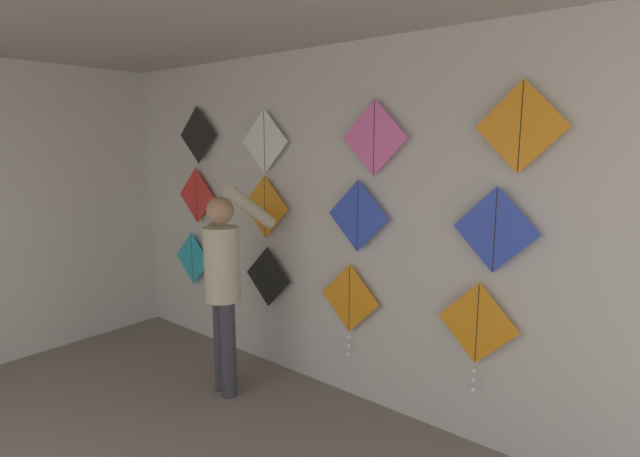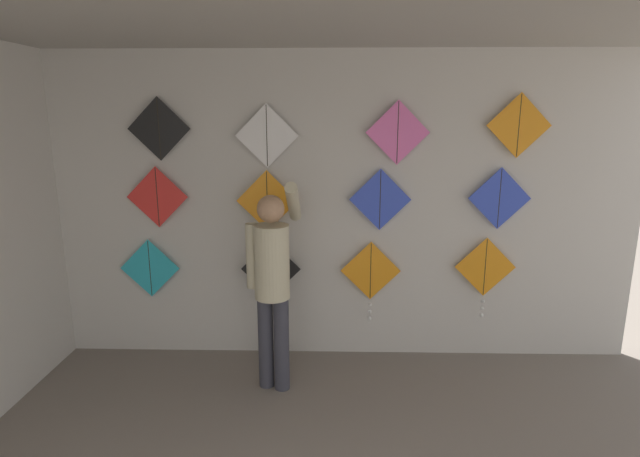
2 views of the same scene
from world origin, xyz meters
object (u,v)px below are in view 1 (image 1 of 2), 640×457
kite_0 (192,258)px  kite_5 (265,207)px  kite_11 (521,127)px  kite_10 (374,138)px  kite_6 (358,216)px  kite_1 (268,277)px  kite_9 (265,141)px  kite_2 (349,303)px  kite_4 (196,196)px  kite_7 (495,230)px  kite_8 (198,135)px  kite_3 (477,329)px  shopkeeper (224,278)px

kite_0 → kite_5: (1.11, 0.00, 0.64)m
kite_11 → kite_10: bearing=180.0°
kite_6 → kite_10: (0.14, 0.00, 0.59)m
kite_1 → kite_9: (-0.01, 0.00, 1.21)m
kite_9 → kite_11: (2.17, 0.00, 0.09)m
kite_2 → kite_10: 1.31m
kite_0 → kite_2: kite_0 is taller
kite_4 → kite_6: 2.00m
kite_7 → kite_9: kite_9 is taller
kite_8 → kite_7: bearing=0.0°
kite_3 → kite_4: size_ratio=1.38×
kite_8 → shopkeeper: bearing=-29.1°
kite_7 → kite_10: size_ratio=1.00×
kite_5 → kite_9: 0.57m
kite_1 → kite_4: bearing=180.0°
kite_4 → kite_9: 1.14m
kite_0 → kite_9: kite_9 is taller
kite_5 → kite_7: kite_7 is taller
kite_4 → kite_10: 2.21m
kite_0 → kite_11: bearing=0.0°
kite_3 → kite_5: (-1.98, 0.00, 0.64)m
kite_0 → kite_9: (1.12, 0.00, 1.22)m
kite_0 → kite_3: kite_3 is taller
kite_1 → kite_8: bearing=180.0°
kite_6 → kite_8: kite_8 is taller
kite_2 → kite_10: bearing=0.3°
kite_2 → kite_9: (-0.93, 0.00, 1.26)m
shopkeeper → kite_1: size_ratio=3.16×
kite_5 → kite_7: (2.06, 0.00, 0.03)m
kite_7 → kite_9: (-2.05, 0.00, 0.54)m
kite_1 → kite_6: (0.99, 0.00, 0.65)m
kite_1 → kite_6: size_ratio=1.00×
kite_5 → kite_4: bearing=180.0°
kite_7 → kite_11: 0.64m
kite_10 → kite_5: bearing=180.0°
kite_6 → kite_5: bearing=180.0°
kite_4 → kite_5: kite_4 is taller
kite_3 → kite_8: 3.18m
kite_0 → kite_6: kite_6 is taller
kite_4 → kite_8: bearing=0.0°
kite_5 → kite_2: bearing=-0.1°
kite_11 → kite_8: bearing=180.0°
shopkeeper → kite_2: shopkeeper is taller
kite_0 → kite_11: (3.29, 0.00, 1.30)m
shopkeeper → kite_5: bearing=117.6°
kite_5 → kite_11: kite_11 is taller
kite_4 → kite_2: bearing=-0.0°
shopkeeper → kite_0: 1.35m
kite_3 → kite_6: size_ratio=1.38×
kite_0 → kite_7: kite_7 is taller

